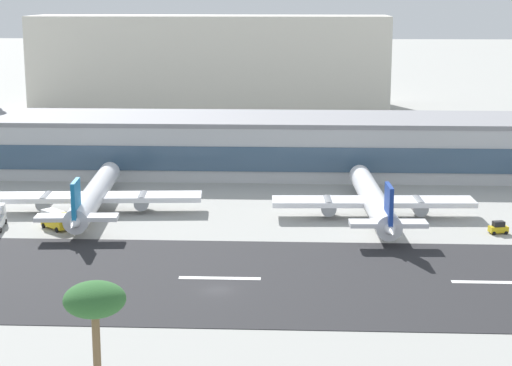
{
  "coord_description": "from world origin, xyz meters",
  "views": [
    {
      "loc": [
        10.85,
        -115.32,
        40.58
      ],
      "look_at": [
        3.52,
        39.49,
        6.85
      ],
      "focal_mm": 61.04,
      "sensor_mm": 36.0,
      "label": 1
    }
  ],
  "objects_px": {
    "airliner_navy_tail_gate_2": "(374,201)",
    "service_box_truck_2": "(56,219)",
    "distant_hotel_block": "(210,61)",
    "service_baggage_tug_1": "(498,228)",
    "palm_tree_0": "(95,305)",
    "airliner_blue_tail_gate_1": "(93,197)",
    "terminal_building": "(242,144)"
  },
  "relations": [
    {
      "from": "terminal_building",
      "to": "distant_hotel_block",
      "type": "bearing_deg",
      "value": 99.01
    },
    {
      "from": "palm_tree_0",
      "to": "distant_hotel_block",
      "type": "bearing_deg",
      "value": 93.31
    },
    {
      "from": "service_box_truck_2",
      "to": "airliner_blue_tail_gate_1",
      "type": "bearing_deg",
      "value": 112.18
    },
    {
      "from": "airliner_navy_tail_gate_2",
      "to": "palm_tree_0",
      "type": "distance_m",
      "value": 91.5
    },
    {
      "from": "service_box_truck_2",
      "to": "terminal_building",
      "type": "bearing_deg",
      "value": 101.7
    },
    {
      "from": "terminal_building",
      "to": "service_baggage_tug_1",
      "type": "bearing_deg",
      "value": -46.97
    },
    {
      "from": "airliner_blue_tail_gate_1",
      "to": "service_baggage_tug_1",
      "type": "relative_size",
      "value": 13.94
    },
    {
      "from": "airliner_blue_tail_gate_1",
      "to": "airliner_navy_tail_gate_2",
      "type": "height_order",
      "value": "airliner_navy_tail_gate_2"
    },
    {
      "from": "service_baggage_tug_1",
      "to": "service_box_truck_2",
      "type": "bearing_deg",
      "value": 168.17
    },
    {
      "from": "airliner_navy_tail_gate_2",
      "to": "service_box_truck_2",
      "type": "height_order",
      "value": "airliner_navy_tail_gate_2"
    },
    {
      "from": "airliner_blue_tail_gate_1",
      "to": "service_baggage_tug_1",
      "type": "height_order",
      "value": "airliner_blue_tail_gate_1"
    },
    {
      "from": "airliner_navy_tail_gate_2",
      "to": "palm_tree_0",
      "type": "height_order",
      "value": "palm_tree_0"
    },
    {
      "from": "distant_hotel_block",
      "to": "palm_tree_0",
      "type": "relative_size",
      "value": 8.12
    },
    {
      "from": "service_baggage_tug_1",
      "to": "airliner_blue_tail_gate_1",
      "type": "bearing_deg",
      "value": 159.18
    },
    {
      "from": "service_box_truck_2",
      "to": "palm_tree_0",
      "type": "relative_size",
      "value": 0.38
    },
    {
      "from": "airliner_navy_tail_gate_2",
      "to": "airliner_blue_tail_gate_1",
      "type": "bearing_deg",
      "value": 85.97
    },
    {
      "from": "service_box_truck_2",
      "to": "service_baggage_tug_1",
      "type": "bearing_deg",
      "value": 41.89
    },
    {
      "from": "terminal_building",
      "to": "distant_hotel_block",
      "type": "xyz_separation_m",
      "value": [
        -19.17,
        120.86,
        9.99
      ]
    },
    {
      "from": "airliner_blue_tail_gate_1",
      "to": "palm_tree_0",
      "type": "relative_size",
      "value": 3.04
    },
    {
      "from": "distant_hotel_block",
      "to": "service_baggage_tug_1",
      "type": "distance_m",
      "value": 185.26
    },
    {
      "from": "terminal_building",
      "to": "airliner_blue_tail_gate_1",
      "type": "height_order",
      "value": "terminal_building"
    },
    {
      "from": "airliner_navy_tail_gate_2",
      "to": "service_baggage_tug_1",
      "type": "height_order",
      "value": "airliner_navy_tail_gate_2"
    },
    {
      "from": "terminal_building",
      "to": "airliner_navy_tail_gate_2",
      "type": "xyz_separation_m",
      "value": [
        27.09,
        -41.59,
        -3.26
      ]
    },
    {
      "from": "service_baggage_tug_1",
      "to": "service_box_truck_2",
      "type": "height_order",
      "value": "service_box_truck_2"
    },
    {
      "from": "distant_hotel_block",
      "to": "airliner_blue_tail_gate_1",
      "type": "relative_size",
      "value": 2.67
    },
    {
      "from": "palm_tree_0",
      "to": "airliner_blue_tail_gate_1",
      "type": "bearing_deg",
      "value": 103.45
    },
    {
      "from": "distant_hotel_block",
      "to": "airliner_blue_tail_gate_1",
      "type": "bearing_deg",
      "value": -92.25
    },
    {
      "from": "terminal_building",
      "to": "airliner_navy_tail_gate_2",
      "type": "bearing_deg",
      "value": -56.93
    },
    {
      "from": "service_baggage_tug_1",
      "to": "palm_tree_0",
      "type": "bearing_deg",
      "value": -137.21
    },
    {
      "from": "service_box_truck_2",
      "to": "palm_tree_0",
      "type": "xyz_separation_m",
      "value": [
        24.72,
        -74.81,
        12.06
      ]
    },
    {
      "from": "airliner_blue_tail_gate_1",
      "to": "airliner_navy_tail_gate_2",
      "type": "distance_m",
      "value": 52.62
    },
    {
      "from": "distant_hotel_block",
      "to": "service_baggage_tug_1",
      "type": "bearing_deg",
      "value": -68.74
    }
  ]
}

